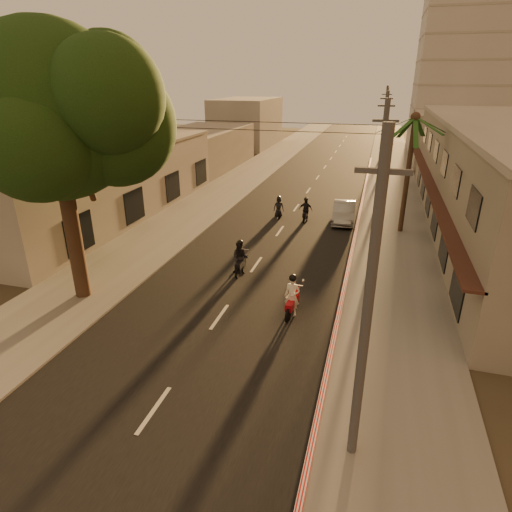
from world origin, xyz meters
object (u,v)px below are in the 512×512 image
at_px(palm_tree, 415,124).
at_px(scooter_red, 292,297).
at_px(scooter_mid_a, 240,258).
at_px(parked_car, 344,212).
at_px(scooter_far_a, 279,208).
at_px(scooter_mid_b, 306,210).
at_px(broadleaf_tree, 63,113).

relative_size(palm_tree, scooter_red, 4.04).
height_order(palm_tree, scooter_mid_a, palm_tree).
xyz_separation_m(palm_tree, parked_car, (-3.97, 1.41, -6.42)).
bearing_deg(palm_tree, scooter_far_a, 172.91).
distance_m(scooter_mid_b, scooter_far_a, 2.12).
height_order(scooter_mid_a, scooter_mid_b, scooter_mid_a).
xyz_separation_m(scooter_red, parked_car, (0.98, 14.31, -0.14)).
xyz_separation_m(scooter_mid_a, parked_car, (4.54, 10.75, -0.14)).
relative_size(broadleaf_tree, scooter_mid_b, 6.61).
distance_m(broadleaf_tree, scooter_far_a, 17.80).
distance_m(broadleaf_tree, scooter_mid_b, 18.35).
distance_m(scooter_mid_a, parked_car, 11.67).
height_order(scooter_red, scooter_mid_b, scooter_red).
relative_size(scooter_red, scooter_mid_a, 1.03).
xyz_separation_m(scooter_mid_a, scooter_far_a, (-0.31, 10.43, -0.12)).
relative_size(scooter_red, scooter_far_a, 1.22).
relative_size(scooter_mid_a, parked_car, 0.44).
xyz_separation_m(broadleaf_tree, scooter_far_a, (5.79, 14.95, -7.72)).
relative_size(scooter_red, scooter_mid_b, 1.11).
bearing_deg(broadleaf_tree, scooter_far_a, 68.84).
bearing_deg(broadleaf_tree, scooter_red, 5.65).
xyz_separation_m(broadleaf_tree, palm_tree, (14.61, 13.86, -1.33)).
distance_m(broadleaf_tree, scooter_mid_a, 10.74).
distance_m(palm_tree, scooter_red, 15.18).
distance_m(palm_tree, scooter_mid_b, 9.28).
relative_size(scooter_red, parked_car, 0.45).
xyz_separation_m(scooter_mid_a, scooter_mid_b, (1.79, 10.16, -0.07)).
distance_m(scooter_mid_b, parked_car, 2.82).
bearing_deg(scooter_far_a, palm_tree, -23.36).
bearing_deg(scooter_mid_a, broadleaf_tree, -145.92).
bearing_deg(scooter_far_a, scooter_mid_b, -23.71).
height_order(palm_tree, scooter_far_a, palm_tree).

